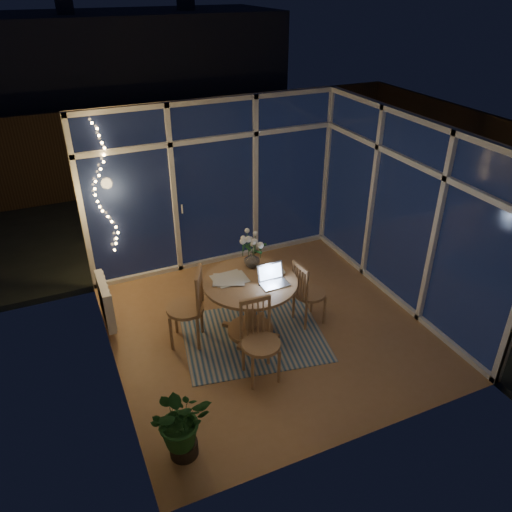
# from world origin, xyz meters

# --- Properties ---
(floor) EXTENTS (4.00, 4.00, 0.00)m
(floor) POSITION_xyz_m (0.00, 0.00, 0.00)
(floor) COLOR #996C42
(floor) RESTS_ON ground
(ceiling) EXTENTS (4.00, 4.00, 0.00)m
(ceiling) POSITION_xyz_m (0.00, 0.00, 2.60)
(ceiling) COLOR white
(ceiling) RESTS_ON wall_back
(wall_back) EXTENTS (4.00, 0.04, 2.60)m
(wall_back) POSITION_xyz_m (0.00, 2.00, 1.30)
(wall_back) COLOR beige
(wall_back) RESTS_ON floor
(wall_front) EXTENTS (4.00, 0.04, 2.60)m
(wall_front) POSITION_xyz_m (0.00, -2.00, 1.30)
(wall_front) COLOR beige
(wall_front) RESTS_ON floor
(wall_left) EXTENTS (0.04, 4.00, 2.60)m
(wall_left) POSITION_xyz_m (-2.00, 0.00, 1.30)
(wall_left) COLOR beige
(wall_left) RESTS_ON floor
(wall_right) EXTENTS (0.04, 4.00, 2.60)m
(wall_right) POSITION_xyz_m (2.00, 0.00, 1.30)
(wall_right) COLOR beige
(wall_right) RESTS_ON floor
(window_wall_back) EXTENTS (4.00, 0.10, 2.60)m
(window_wall_back) POSITION_xyz_m (0.00, 1.96, 1.30)
(window_wall_back) COLOR silver
(window_wall_back) RESTS_ON floor
(window_wall_right) EXTENTS (0.10, 4.00, 2.60)m
(window_wall_right) POSITION_xyz_m (1.96, 0.00, 1.30)
(window_wall_right) COLOR silver
(window_wall_right) RESTS_ON floor
(radiator) EXTENTS (0.10, 0.70, 0.58)m
(radiator) POSITION_xyz_m (-1.94, 0.90, 0.40)
(radiator) COLOR silver
(radiator) RESTS_ON wall_left
(fairy_lights) EXTENTS (0.24, 0.10, 1.85)m
(fairy_lights) POSITION_xyz_m (-1.65, 1.88, 1.52)
(fairy_lights) COLOR #FFBE66
(fairy_lights) RESTS_ON window_wall_back
(garden_patio) EXTENTS (12.00, 6.00, 0.10)m
(garden_patio) POSITION_xyz_m (0.50, 5.00, -0.06)
(garden_patio) COLOR black
(garden_patio) RESTS_ON ground
(garden_fence) EXTENTS (11.00, 0.08, 1.80)m
(garden_fence) POSITION_xyz_m (0.00, 5.50, 0.90)
(garden_fence) COLOR #372514
(garden_fence) RESTS_ON ground
(neighbour_roof) EXTENTS (7.00, 3.00, 2.20)m
(neighbour_roof) POSITION_xyz_m (0.30, 8.50, 2.20)
(neighbour_roof) COLOR #2F3038
(neighbour_roof) RESTS_ON ground
(garden_shrubs) EXTENTS (0.90, 0.90, 0.90)m
(garden_shrubs) POSITION_xyz_m (-0.80, 3.40, 0.45)
(garden_shrubs) COLOR black
(garden_shrubs) RESTS_ON ground
(rug) EXTENTS (2.00, 1.71, 0.01)m
(rug) POSITION_xyz_m (-0.28, -0.09, 0.01)
(rug) COLOR #BDB19A
(rug) RESTS_ON floor
(dining_table) EXTENTS (1.37, 1.37, 0.80)m
(dining_table) POSITION_xyz_m (-0.28, 0.01, 0.40)
(dining_table) COLOR #976A44
(dining_table) RESTS_ON floor
(chair_left) EXTENTS (0.66, 0.66, 1.06)m
(chair_left) POSITION_xyz_m (-1.07, 0.18, 0.53)
(chair_left) COLOR #976A44
(chair_left) RESTS_ON floor
(chair_right) EXTENTS (0.47, 0.47, 0.94)m
(chair_right) POSITION_xyz_m (0.54, -0.08, 0.47)
(chair_right) COLOR #976A44
(chair_right) RESTS_ON floor
(chair_front) EXTENTS (0.49, 0.49, 1.01)m
(chair_front) POSITION_xyz_m (-0.49, -0.79, 0.50)
(chair_front) COLOR #976A44
(chair_front) RESTS_ON floor
(laptop) EXTENTS (0.34, 0.29, 0.25)m
(laptop) POSITION_xyz_m (-0.04, -0.18, 0.92)
(laptop) COLOR silver
(laptop) RESTS_ON dining_table
(flower_vase) EXTENTS (0.23, 0.23, 0.21)m
(flower_vase) POSITION_xyz_m (-0.12, 0.32, 0.91)
(flower_vase) COLOR silver
(flower_vase) RESTS_ON dining_table
(bowl) EXTENTS (0.18, 0.18, 0.04)m
(bowl) POSITION_xyz_m (0.12, 0.01, 0.82)
(bowl) COLOR silver
(bowl) RESTS_ON dining_table
(newspapers) EXTENTS (0.43, 0.35, 0.02)m
(newspapers) POSITION_xyz_m (-0.48, 0.14, 0.81)
(newspapers) COLOR silver
(newspapers) RESTS_ON dining_table
(phone) EXTENTS (0.12, 0.10, 0.01)m
(phone) POSITION_xyz_m (-0.16, -0.14, 0.81)
(phone) COLOR black
(phone) RESTS_ON dining_table
(potted_plant) EXTENTS (0.57, 0.50, 0.76)m
(potted_plant) POSITION_xyz_m (-1.62, -1.46, 0.38)
(potted_plant) COLOR #1B4C1E
(potted_plant) RESTS_ON floor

